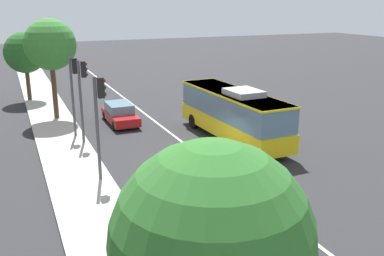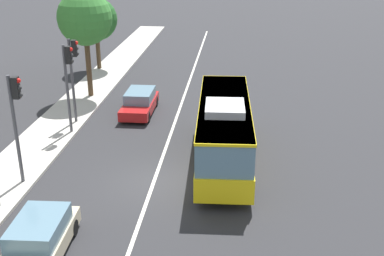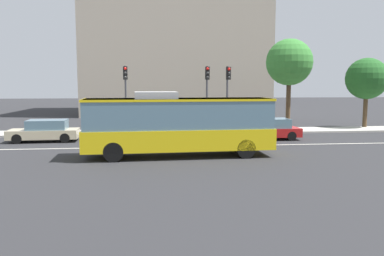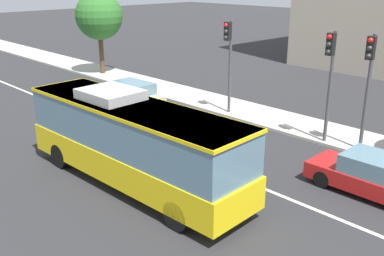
% 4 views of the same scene
% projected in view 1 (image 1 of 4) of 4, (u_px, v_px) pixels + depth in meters
% --- Properties ---
extents(ground_plane, '(160.00, 160.00, 0.00)m').
position_uv_depth(ground_plane, '(205.00, 159.00, 24.00)').
color(ground_plane, '#28282B').
extents(sidewalk_kerb, '(80.00, 3.05, 0.14)m').
position_uv_depth(sidewalk_kerb, '(78.00, 177.00, 21.32)').
color(sidewalk_kerb, '#B2ADA3').
rests_on(sidewalk_kerb, ground_plane).
extents(lane_centre_line, '(76.00, 0.16, 0.01)m').
position_uv_depth(lane_centre_line, '(205.00, 159.00, 24.00)').
color(lane_centre_line, silver).
rests_on(lane_centre_line, ground_plane).
extents(transit_bus, '(10.08, 2.85, 3.46)m').
position_uv_depth(transit_bus, '(233.00, 112.00, 26.94)').
color(transit_bus, yellow).
rests_on(transit_bus, ground_plane).
extents(sedan_beige, '(4.56, 1.97, 1.46)m').
position_uv_depth(sedan_beige, '(198.00, 201.00, 17.35)').
color(sedan_beige, '#C6B793').
rests_on(sedan_beige, ground_plane).
extents(sedan_red, '(4.50, 1.82, 1.46)m').
position_uv_depth(sedan_red, '(120.00, 114.00, 30.95)').
color(sedan_red, '#B21919').
rests_on(sedan_red, ground_plane).
extents(traffic_light_near_corner, '(0.34, 0.62, 5.20)m').
position_uv_depth(traffic_light_near_corner, '(74.00, 83.00, 26.93)').
color(traffic_light_near_corner, '#47474C').
rests_on(traffic_light_near_corner, ground_plane).
extents(traffic_light_mid_block, '(0.33, 0.62, 5.20)m').
position_uv_depth(traffic_light_mid_block, '(99.00, 111.00, 20.10)').
color(traffic_light_mid_block, '#47474C').
rests_on(traffic_light_mid_block, ground_plane).
extents(traffic_light_far_corner, '(0.34, 0.62, 5.20)m').
position_uv_depth(traffic_light_far_corner, '(82.00, 88.00, 25.58)').
color(traffic_light_far_corner, '#47474C').
rests_on(traffic_light_far_corner, ground_plane).
extents(street_tree_kerbside_left, '(3.58, 3.58, 6.31)m').
position_uv_depth(street_tree_kerbside_left, '(212.00, 242.00, 7.36)').
color(street_tree_kerbside_left, '#4C3823').
rests_on(street_tree_kerbside_left, ground_plane).
extents(street_tree_kerbside_centre, '(3.53, 3.53, 6.06)m').
position_uv_depth(street_tree_kerbside_centre, '(25.00, 53.00, 36.90)').
color(street_tree_kerbside_centre, '#4C3823').
rests_on(street_tree_kerbside_centre, ground_plane).
extents(street_tree_kerbside_right, '(3.69, 3.69, 7.41)m').
position_uv_depth(street_tree_kerbside_right, '(50.00, 45.00, 30.58)').
color(street_tree_kerbside_right, '#4C3823').
rests_on(street_tree_kerbside_right, ground_plane).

